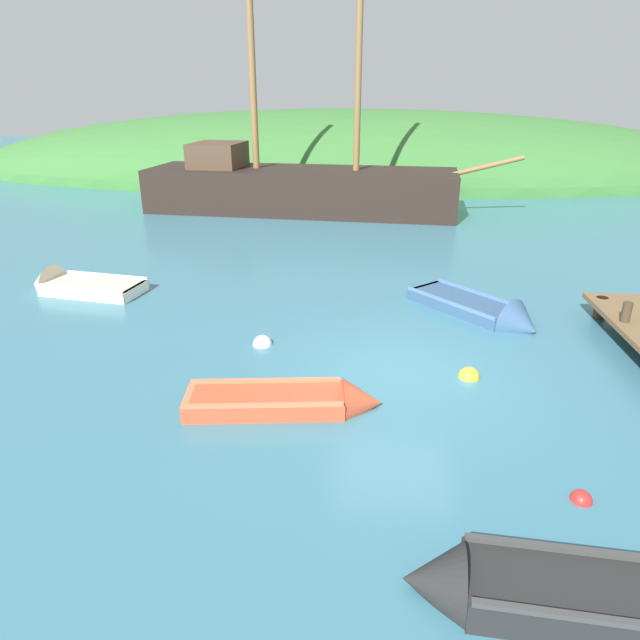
{
  "coord_description": "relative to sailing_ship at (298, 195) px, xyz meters",
  "views": [
    {
      "loc": [
        -0.63,
        -9.96,
        5.22
      ],
      "look_at": [
        -1.74,
        2.0,
        0.27
      ],
      "focal_mm": 31.28,
      "sensor_mm": 36.0,
      "label": 1
    }
  ],
  "objects": [
    {
      "name": "buoy_white",
      "position": [
        1.11,
        -14.83,
        -0.73
      ],
      "size": [
        0.43,
        0.43,
        0.43
      ],
      "primitive_type": "sphere",
      "color": "white",
      "rests_on": "ground"
    },
    {
      "name": "ground_plane",
      "position": [
        4.06,
        -15.94,
        -0.73
      ],
      "size": [
        120.0,
        120.0,
        0.0
      ],
      "primitive_type": "plane",
      "color": "teal"
    },
    {
      "name": "rowboat_center",
      "position": [
        2.2,
        -17.43,
        -0.64
      ],
      "size": [
        3.55,
        1.34,
        0.9
      ],
      "rotation": [
        0.0,
        0.0,
        0.12
      ],
      "color": "#C64C2D",
      "rests_on": "ground"
    },
    {
      "name": "sailing_ship",
      "position": [
        0.0,
        0.0,
        0.0
      ],
      "size": [
        16.82,
        4.99,
        11.73
      ],
      "rotation": [
        0.0,
        0.0,
        -0.08
      ],
      "color": "black",
      "rests_on": "ground"
    },
    {
      "name": "shore_hill",
      "position": [
        1.66,
        13.25,
        -0.73
      ],
      "size": [
        52.32,
        19.3,
        8.32
      ],
      "primitive_type": "ellipsoid",
      "color": "#387033",
      "rests_on": "ground"
    },
    {
      "name": "buoy_red",
      "position": [
        6.45,
        -19.45,
        -0.73
      ],
      "size": [
        0.3,
        0.3,
        0.3
      ],
      "primitive_type": "sphere",
      "color": "red",
      "rests_on": "ground"
    },
    {
      "name": "rowboat_portside",
      "position": [
        -4.83,
        -11.77,
        -0.64
      ],
      "size": [
        3.51,
        1.78,
        1.23
      ],
      "rotation": [
        0.0,
        0.0,
        2.98
      ],
      "color": "beige",
      "rests_on": "ground"
    },
    {
      "name": "rowboat_outer_right",
      "position": [
        6.35,
        -12.68,
        -0.65
      ],
      "size": [
        3.29,
        3.44,
        1.19
      ],
      "rotation": [
        0.0,
        0.0,
        5.45
      ],
      "color": "#335175",
      "rests_on": "ground"
    },
    {
      "name": "buoy_yellow",
      "position": [
        5.46,
        -15.96,
        -0.73
      ],
      "size": [
        0.41,
        0.41,
        0.41
      ],
      "primitive_type": "sphere",
      "color": "yellow",
      "rests_on": "ground"
    },
    {
      "name": "rowboat_far",
      "position": [
        5.45,
        -21.25,
        -0.6
      ],
      "size": [
        3.4,
        1.21,
        0.94
      ],
      "rotation": [
        0.0,
        0.0,
        3.07
      ],
      "color": "black",
      "rests_on": "ground"
    }
  ]
}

